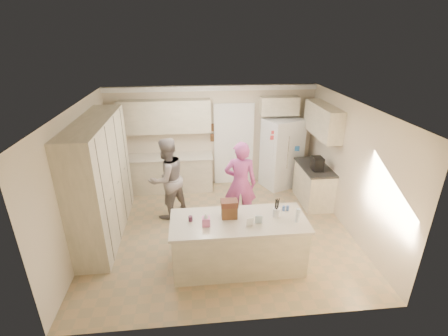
{
  "coord_description": "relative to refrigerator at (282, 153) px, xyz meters",
  "views": [
    {
      "loc": [
        -0.52,
        -5.66,
        3.85
      ],
      "look_at": [
        0.1,
        0.35,
        1.25
      ],
      "focal_mm": 26.0,
      "sensor_mm": 36.0,
      "label": 1
    }
  ],
  "objects": [
    {
      "name": "utensil_crock",
      "position": [
        -0.91,
        -3.03,
        0.1
      ],
      "size": [
        0.13,
        0.13,
        0.15
      ],
      "primitive_type": "cylinder",
      "color": "white",
      "rests_on": "island_top"
    },
    {
      "name": "fridge_handle_l",
      "position": [
        -0.05,
        -0.37,
        0.15
      ],
      "size": [
        0.02,
        0.02,
        0.85
      ],
      "primitive_type": "cylinder",
      "color": "silver",
      "rests_on": "refrigerator"
    },
    {
      "name": "pantry_bank",
      "position": [
        -4.06,
        -1.78,
        0.28
      ],
      "size": [
        0.6,
        2.6,
        2.35
      ],
      "primitive_type": "cube",
      "color": "beige",
      "rests_on": "floor"
    },
    {
      "name": "crown_back",
      "position": [
        -1.76,
        0.28,
        1.63
      ],
      "size": [
        5.2,
        0.08,
        0.12
      ],
      "primitive_type": "cube",
      "color": "white",
      "rests_on": "wall_back"
    },
    {
      "name": "wall_frame_upper",
      "position": [
        -1.74,
        0.29,
        0.65
      ],
      "size": [
        0.15,
        0.02,
        0.2
      ],
      "primitive_type": "cube",
      "color": "brown",
      "rests_on": "wall_back"
    },
    {
      "name": "doorway_casing",
      "position": [
        -1.21,
        0.27,
        0.15
      ],
      "size": [
        1.02,
        0.03,
        2.22
      ],
      "primitive_type": "cube",
      "color": "white",
      "rests_on": "floor"
    },
    {
      "name": "fridge_dispenser",
      "position": [
        -0.22,
        -0.37,
        0.25
      ],
      "size": [
        0.22,
        0.03,
        0.35
      ],
      "primitive_type": "cube",
      "color": "black",
      "rests_on": "refrigerator"
    },
    {
      "name": "greeting_card_a",
      "position": [
        -1.41,
        -3.28,
        0.11
      ],
      "size": [
        0.12,
        0.06,
        0.16
      ],
      "primitive_type": "cube",
      "rotation": [
        0.15,
        0.0,
        0.2
      ],
      "color": "white",
      "rests_on": "island_top"
    },
    {
      "name": "jam_jar",
      "position": [
        -2.36,
        -3.03,
        0.07
      ],
      "size": [
        0.07,
        0.07,
        0.09
      ],
      "primitive_type": "cylinder",
      "color": "#59263F",
      "rests_on": "island_top"
    },
    {
      "name": "floor",
      "position": [
        -1.76,
        -1.98,
        -0.91
      ],
      "size": [
        5.2,
        4.6,
        0.02
      ],
      "primitive_type": "cube",
      "color": "#A3855B",
      "rests_on": "ground"
    },
    {
      "name": "teen_girl",
      "position": [
        -1.33,
        -1.69,
        0.01
      ],
      "size": [
        0.72,
        0.53,
        1.82
      ],
      "primitive_type": "imported",
      "rotation": [
        0.0,
        0.0,
        2.99
      ],
      "color": "#C64BA4",
      "rests_on": "floor"
    },
    {
      "name": "island_top",
      "position": [
        -1.56,
        -3.08,
        0.0
      ],
      "size": [
        2.28,
        0.96,
        0.05
      ],
      "primitive_type": "cube",
      "color": "beige",
      "rests_on": "island_base"
    },
    {
      "name": "tissue_plume",
      "position": [
        -2.11,
        -3.18,
        0.2
      ],
      "size": [
        0.08,
        0.08,
        0.08
      ],
      "primitive_type": "cone",
      "color": "white",
      "rests_on": "tissue_box"
    },
    {
      "name": "fridge_magnets",
      "position": [
        0.0,
        -0.36,
        0.0
      ],
      "size": [
        0.76,
        0.02,
        1.44
      ],
      "primitive_type": null,
      "color": "tan",
      "rests_on": "refrigerator"
    },
    {
      "name": "dollhouse_roof",
      "position": [
        -1.71,
        -2.98,
        0.3
      ],
      "size": [
        0.28,
        0.2,
        0.1
      ],
      "primitive_type": "cube",
      "color": "#592D1E",
      "rests_on": "dollhouse_body"
    },
    {
      "name": "dollhouse_body",
      "position": [
        -1.71,
        -2.98,
        0.14
      ],
      "size": [
        0.26,
        0.18,
        0.22
      ],
      "primitive_type": "cube",
      "color": "brown",
      "rests_on": "island_top"
    },
    {
      "name": "wall_right",
      "position": [
        0.85,
        -1.98,
        0.4
      ],
      "size": [
        0.02,
        4.6,
        2.6
      ],
      "primitive_type": "cube",
      "color": "beige",
      "rests_on": "ground"
    },
    {
      "name": "water_bottle",
      "position": [
        -0.61,
        -3.23,
        0.14
      ],
      "size": [
        0.07,
        0.07,
        0.24
      ],
      "primitive_type": "cylinder",
      "color": "silver",
      "rests_on": "island_top"
    },
    {
      "name": "back_countertop",
      "position": [
        -2.91,
        0.01,
        0.0
      ],
      "size": [
        2.24,
        0.63,
        0.04
      ],
      "primitive_type": "cube",
      "color": "beige",
      "rests_on": "back_base_cab"
    },
    {
      "name": "right_countertop",
      "position": [
        0.53,
        -0.98,
        0.0
      ],
      "size": [
        0.63,
        1.24,
        0.04
      ],
      "primitive_type": "cube",
      "color": "#2D2B28",
      "rests_on": "right_base_cab"
    },
    {
      "name": "wall_back",
      "position": [
        -1.76,
        0.33,
        0.4
      ],
      "size": [
        5.2,
        0.02,
        2.6
      ],
      "primitive_type": "cube",
      "color": "beige",
      "rests_on": "ground"
    },
    {
      "name": "over_fridge_cab",
      "position": [
        -0.11,
        0.15,
        1.2
      ],
      "size": [
        0.95,
        0.35,
        0.45
      ],
      "primitive_type": "cube",
      "color": "beige",
      "rests_on": "wall_back"
    },
    {
      "name": "shaker_salt",
      "position": [
        -0.74,
        -2.86,
        0.07
      ],
      "size": [
        0.05,
        0.05,
        0.09
      ],
      "primitive_type": "cylinder",
      "color": "#4362A1",
      "rests_on": "island_top"
    },
    {
      "name": "coffee_maker",
      "position": [
        0.49,
        -1.18,
        0.17
      ],
      "size": [
        0.22,
        0.28,
        0.3
      ],
      "primitive_type": "cube",
      "color": "black",
      "rests_on": "right_countertop"
    },
    {
      "name": "right_base_cab",
      "position": [
        0.54,
        -0.98,
        -0.46
      ],
      "size": [
        0.6,
        1.2,
        0.88
      ],
      "primitive_type": "cube",
      "color": "beige",
      "rests_on": "floor"
    },
    {
      "name": "right_upper_cab",
      "position": [
        0.66,
        -0.78,
        1.05
      ],
      "size": [
        0.35,
        1.5,
        0.7
      ],
      "primitive_type": "cube",
      "color": "beige",
      "rests_on": "wall_right"
    },
    {
      "name": "refrigerator",
      "position": [
        0.0,
        0.0,
        0.0
      ],
      "size": [
        1.1,
        0.99,
        1.8
      ],
      "primitive_type": "cube",
      "rotation": [
        0.0,
        0.0,
        0.4
      ],
      "color": "white",
      "rests_on": "floor"
    },
    {
      "name": "shaker_pepper",
      "position": [
        -0.67,
        -2.86,
        0.07
      ],
      "size": [
        0.05,
        0.05,
        0.09
      ],
      "primitive_type": "cylinder",
      "color": "#4362A1",
      "rests_on": "island_top"
    },
    {
      "name": "tissue_box",
      "position": [
        -2.11,
        -3.18,
        0.1
      ],
      "size": [
        0.13,
        0.13,
        0.14
      ],
      "primitive_type": "cube",
      "color": "pink",
      "rests_on": "island_top"
    },
    {
      "name": "teen_boy",
      "position": [
        -2.85,
        -1.27,
        0.0
      ],
      "size": [
        1.11,
        1.08,
        1.8
      ],
      "primitive_type": "imported",
      "rotation": [
        0.0,
        0.0,
        3.83
      ],
      "color": "gray",
      "rests_on": "floor"
    },
    {
      "name": "doorway_opening",
      "position": [
        -1.21,
        0.3,
        0.15
      ],
      "size": [
        0.9,
        0.06,
        2.1
      ],
      "primitive_type": "cube",
      "color": "black",
      "rests_on": "floor"
    },
    {
      "name": "ceiling",
      "position": [
        -1.76,
        -1.98,
        1.71
      ],
      "size": [
        5.2,
        4.6,
        0.02
      ],
      "primitive_type": "cube",
      "color": "white",
      "rests_on": "wall_back"
    },
    {
      "name": "wall_left",
      "position": [
        -4.37,
        -1.98,
        0.4
      ],
      "size": [
        0.02,
        4.6,
        2.6
      ],
      "primitive_type": "cube",
      "color": "beige",
      "rests_on": "ground"
    },
    {
      "name": "fridge_handle_r",
      "position": [
        0.05,
        -0.37,
        0.15
      ],
      "size": [
        0.02,
        0.02,
        0.85
      ],
      "primitive_type": "cylinder",
      "color": "silver",
      "rests_on": "refrigerator"
    },
    {
      "name": "back_base_cab",
      "position": [
        -2.91,
        0.02,
        -0.46
      ],
      "size": [
        2.2,
        0.6,
        0.88
      ],
      "primitive_type": "cube",
      "color": "beige",
      "rests_on": "floor"
    },
    {
      "name": "wall_front",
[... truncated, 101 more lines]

